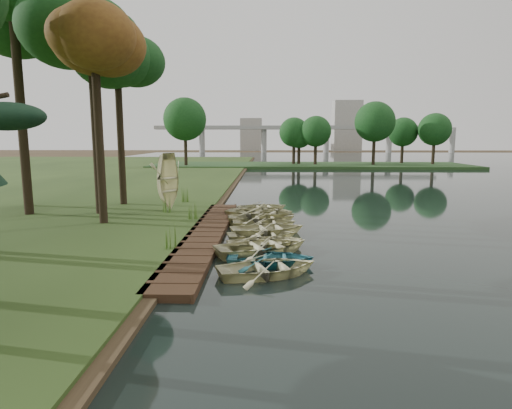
{
  "coord_description": "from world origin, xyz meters",
  "views": [
    {
      "loc": [
        1.18,
        -19.0,
        4.48
      ],
      "look_at": [
        0.67,
        0.02,
        1.55
      ],
      "focal_mm": 30.0,
      "sensor_mm": 36.0,
      "label": 1
    }
  ],
  "objects_px": {
    "rowboat_1": "(270,256)",
    "rowboat_2": "(263,244)",
    "rowboat_0": "(268,265)",
    "boardwalk": "(206,235)",
    "stored_rowboat": "(169,205)"
  },
  "relations": [
    {
      "from": "rowboat_1",
      "to": "rowboat_2",
      "type": "relative_size",
      "value": 0.82
    },
    {
      "from": "boardwalk",
      "to": "rowboat_2",
      "type": "distance_m",
      "value": 3.92
    },
    {
      "from": "stored_rowboat",
      "to": "boardwalk",
      "type": "bearing_deg",
      "value": -122.28
    },
    {
      "from": "boardwalk",
      "to": "rowboat_1",
      "type": "bearing_deg",
      "value": -56.47
    },
    {
      "from": "rowboat_0",
      "to": "rowboat_1",
      "type": "height_order",
      "value": "rowboat_0"
    },
    {
      "from": "stored_rowboat",
      "to": "rowboat_1",
      "type": "bearing_deg",
      "value": -119.85
    },
    {
      "from": "boardwalk",
      "to": "rowboat_0",
      "type": "xyz_separation_m",
      "value": [
        2.81,
        -5.53,
        0.25
      ]
    },
    {
      "from": "boardwalk",
      "to": "stored_rowboat",
      "type": "distance_m",
      "value": 6.3
    },
    {
      "from": "rowboat_0",
      "to": "stored_rowboat",
      "type": "distance_m",
      "value": 12.48
    },
    {
      "from": "rowboat_1",
      "to": "stored_rowboat",
      "type": "relative_size",
      "value": 0.91
    },
    {
      "from": "boardwalk",
      "to": "rowboat_2",
      "type": "height_order",
      "value": "rowboat_2"
    },
    {
      "from": "rowboat_1",
      "to": "stored_rowboat",
      "type": "height_order",
      "value": "stored_rowboat"
    },
    {
      "from": "rowboat_1",
      "to": "rowboat_0",
      "type": "bearing_deg",
      "value": 175.96
    },
    {
      "from": "rowboat_0",
      "to": "stored_rowboat",
      "type": "height_order",
      "value": "stored_rowboat"
    },
    {
      "from": "rowboat_2",
      "to": "stored_rowboat",
      "type": "relative_size",
      "value": 1.11
    }
  ]
}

